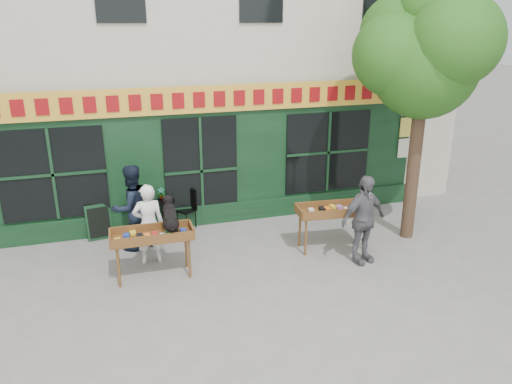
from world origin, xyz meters
TOP-DOWN VIEW (x-y plane):
  - ground at (0.00, 0.00)m, footprint 80.00×80.00m
  - building at (0.00, 5.97)m, footprint 14.00×7.26m
  - street_tree at (4.34, 0.36)m, footprint 3.05×2.90m
  - book_cart_center at (-1.40, 0.06)m, footprint 1.51×0.64m
  - dog at (-1.05, 0.01)m, footprint 0.35×0.60m
  - woman at (-1.40, 0.71)m, footprint 0.61×0.41m
  - book_cart_right at (2.39, 0.23)m, footprint 1.55×0.76m
  - man_right at (2.69, -0.52)m, footprint 1.15×0.70m
  - bistro_table at (-0.96, 2.20)m, footprint 0.60×0.60m
  - bistro_chair_left at (-1.60, 2.22)m, footprint 0.42×0.42m
  - bistro_chair_right at (-0.34, 2.25)m, footprint 0.51×0.50m
  - potted_plant at (-0.96, 2.20)m, footprint 0.17×0.12m
  - man_left at (-1.66, 1.47)m, footprint 1.11×1.01m
  - chalkboard at (-2.37, 2.19)m, footprint 0.58×0.28m

SIDE VIEW (x-z plane):
  - ground at x=0.00m, z-range 0.00..0.00m
  - chalkboard at x=-2.37m, z-range 0.01..0.79m
  - bistro_table at x=-0.96m, z-range 0.16..0.92m
  - bistro_chair_left at x=-1.60m, z-range 0.08..1.03m
  - bistro_chair_right at x=-0.34m, z-range 0.08..1.03m
  - book_cart_center at x=-1.40m, z-range 0.33..1.32m
  - book_cart_right at x=2.39m, z-range 0.33..1.32m
  - woman at x=-1.40m, z-range 0.00..1.66m
  - man_right at x=2.69m, z-range 0.00..1.83m
  - potted_plant at x=-0.96m, z-range 0.77..1.07m
  - man_left at x=-1.66m, z-range 0.00..1.85m
  - dog at x=-1.05m, z-range 0.99..1.59m
  - street_tree at x=4.34m, z-range 1.31..6.91m
  - building at x=0.00m, z-range -0.03..9.97m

